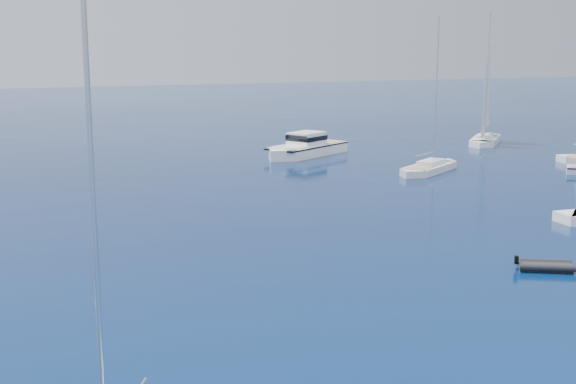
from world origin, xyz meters
TOP-DOWN VIEW (x-y plane):
  - ground at (0.00, 0.00)m, footprint 400.00×400.00m
  - motor_cruiser_distant at (13.97, 53.57)m, footprint 12.74×9.60m
  - sailboat_centre at (20.58, 39.20)m, footprint 10.09×7.80m
  - sailboat_sails_far at (38.63, 54.57)m, footprint 9.80×10.06m
  - tender_grey_near at (8.56, 9.15)m, footprint 3.57×3.07m

SIDE VIEW (x-z plane):
  - ground at x=0.00m, z-range 0.00..0.00m
  - motor_cruiser_distant at x=13.97m, z-range -1.64..1.64m
  - sailboat_centre at x=20.58m, z-range -7.55..7.55m
  - sailboat_sails_far at x=38.63m, z-range -8.19..8.19m
  - tender_grey_near at x=8.56m, z-range -0.47..0.47m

